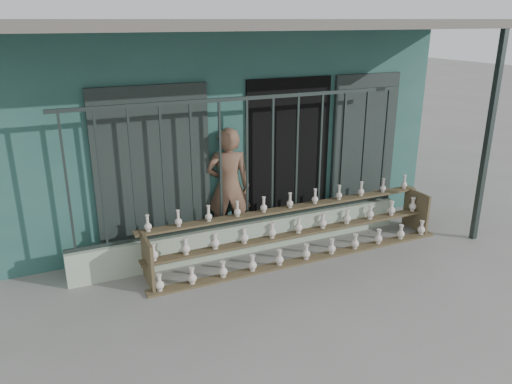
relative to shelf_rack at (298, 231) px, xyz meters
name	(u,v)px	position (x,y,z in m)	size (l,w,h in m)	color
ground	(289,292)	(-0.61, -0.89, -0.36)	(60.00, 60.00, 0.00)	slate
workshop_building	(185,109)	(-0.60, 3.34, 1.26)	(7.40, 6.60, 3.21)	#27544D
parapet_wall	(247,236)	(-0.61, 0.41, -0.13)	(5.00, 0.20, 0.45)	#A7BBA0
security_fence	(247,162)	(-0.61, 0.41, 0.99)	(5.00, 0.04, 1.80)	#283330
shelf_rack	(298,231)	(0.00, 0.00, 0.00)	(4.50, 0.68, 0.85)	brown
elderly_woman	(228,187)	(-0.75, 0.78, 0.53)	(0.65, 0.43, 1.77)	brown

